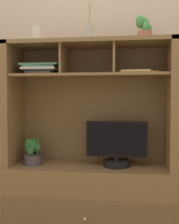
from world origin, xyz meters
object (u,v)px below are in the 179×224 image
at_px(potted_fern, 32,151).
at_px(potted_succulent, 144,30).
at_px(ceramic_vase, 36,34).
at_px(magazine_stack_left, 137,72).
at_px(media_console, 90,170).
at_px(magazine_stack_centre, 41,69).
at_px(potted_orchid, 33,157).
at_px(diffuser_bottle, 90,34).
at_px(tv_monitor, 117,147).

xyz_separation_m(potted_fern, potted_succulent, (0.89, 0.03, 0.95)).
bearing_deg(ceramic_vase, magazine_stack_left, -0.50).
height_order(media_console, magazine_stack_centre, media_console).
relative_size(potted_fern, magazine_stack_left, 0.76).
relative_size(potted_orchid, potted_fern, 0.84).
distance_m(potted_orchid, potted_succulent, 1.32).
bearing_deg(ceramic_vase, potted_fern, 165.69).
distance_m(potted_fern, magazine_stack_centre, 0.67).
bearing_deg(potted_orchid, potted_fern, 118.92).
xyz_separation_m(diffuser_bottle, potted_succulent, (0.42, 0.02, 0.02)).
bearing_deg(potted_orchid, tv_monitor, 2.50).
xyz_separation_m(tv_monitor, potted_succulent, (0.21, 0.04, 0.90)).
bearing_deg(diffuser_bottle, magazine_stack_centre, -174.08).
xyz_separation_m(potted_orchid, potted_fern, (-0.02, 0.04, 0.04)).
height_order(magazine_stack_centre, potted_succulent, potted_succulent).
bearing_deg(ceramic_vase, potted_orchid, -135.42).
xyz_separation_m(magazine_stack_left, magazine_stack_centre, (-0.75, -0.01, 0.03)).
bearing_deg(media_console, potted_succulent, 2.63).
relative_size(media_console, magazine_stack_centre, 4.76).
distance_m(tv_monitor, diffuser_bottle, 0.90).
distance_m(potted_orchid, magazine_stack_centre, 0.71).
height_order(media_console, diffuser_bottle, diffuser_bottle).
height_order(potted_fern, magazine_stack_centre, magazine_stack_centre).
distance_m(media_console, diffuser_bottle, 1.07).
bearing_deg(ceramic_vase, tv_monitor, 0.35).
height_order(magazine_stack_left, diffuser_bottle, diffuser_bottle).
bearing_deg(tv_monitor, potted_succulent, 10.46).
height_order(media_console, potted_fern, media_console).
bearing_deg(potted_fern, potted_succulent, 1.95).
xyz_separation_m(potted_succulent, ceramic_vase, (-0.85, -0.04, -0.01)).
relative_size(potted_fern, ceramic_vase, 1.47).
relative_size(media_console, magazine_stack_left, 5.13).
bearing_deg(tv_monitor, potted_fern, 179.34).
distance_m(magazine_stack_left, ceramic_vase, 0.86).
relative_size(magazine_stack_left, ceramic_vase, 1.94).
relative_size(media_console, ceramic_vase, 9.97).
bearing_deg(media_console, tv_monitor, -5.08).
bearing_deg(potted_succulent, ceramic_vase, -177.15).
relative_size(potted_orchid, diffuser_bottle, 0.57).
xyz_separation_m(potted_orchid, diffuser_bottle, (0.45, 0.05, 0.97)).
height_order(magazine_stack_left, potted_succulent, potted_succulent).
distance_m(tv_monitor, magazine_stack_left, 0.60).
bearing_deg(potted_fern, potted_orchid, -61.08).
distance_m(magazine_stack_centre, potted_succulent, 0.86).
bearing_deg(media_console, magazine_stack_centre, -173.71).
xyz_separation_m(media_console, tv_monitor, (0.21, -0.02, 0.20)).
height_order(tv_monitor, potted_succulent, potted_succulent).
xyz_separation_m(potted_orchid, ceramic_vase, (0.03, 0.03, 0.98)).
distance_m(media_console, tv_monitor, 0.29).
distance_m(diffuser_bottle, ceramic_vase, 0.43).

